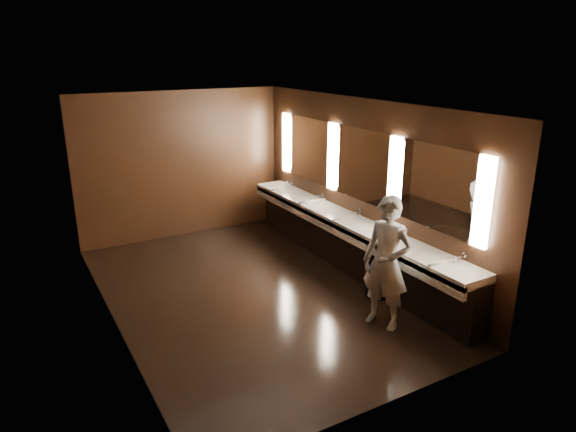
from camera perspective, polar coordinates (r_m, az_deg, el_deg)
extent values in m
plane|color=black|center=(7.89, -3.98, -8.46)|extent=(6.00, 6.00, 0.00)
cube|color=#2D2D2B|center=(7.09, -4.48, 12.22)|extent=(4.00, 6.00, 0.02)
cube|color=black|center=(10.08, -11.71, 5.57)|extent=(4.00, 0.02, 2.80)
cube|color=black|center=(5.01, 11.06, -7.30)|extent=(4.00, 0.02, 2.80)
cube|color=black|center=(6.79, -19.58, -1.17)|extent=(0.02, 6.00, 2.80)
cube|color=black|center=(8.39, 8.18, 3.28)|extent=(0.02, 6.00, 2.80)
cube|color=black|center=(8.59, 6.94, -3.29)|extent=(0.36, 5.40, 0.81)
cube|color=silver|center=(8.39, 6.53, -0.58)|extent=(0.55, 5.40, 0.12)
cube|color=silver|center=(8.28, 5.14, -1.38)|extent=(0.06, 5.40, 0.18)
cylinder|color=silver|center=(6.95, 18.61, -4.26)|extent=(0.18, 0.04, 0.04)
cylinder|color=silver|center=(7.66, 12.54, -1.64)|extent=(0.18, 0.04, 0.04)
cylinder|color=silver|center=(8.45, 7.58, 0.52)|extent=(0.18, 0.04, 0.04)
cylinder|color=silver|center=(9.31, 3.49, 2.29)|extent=(0.18, 0.04, 0.04)
cylinder|color=silver|center=(10.21, 0.10, 3.75)|extent=(0.18, 0.04, 0.04)
cube|color=#FBE3C4|center=(6.63, 20.88, 1.40)|extent=(0.06, 0.22, 1.15)
cube|color=white|center=(7.15, 16.07, 3.05)|extent=(0.03, 1.32, 1.15)
cube|color=#FBE3C4|center=(7.70, 11.77, 4.42)|extent=(0.06, 0.23, 1.15)
cube|color=white|center=(8.30, 8.21, 5.60)|extent=(0.03, 1.32, 1.15)
cube|color=#FBE3C4|center=(8.92, 4.97, 6.58)|extent=(0.06, 0.23, 1.15)
cube|color=white|center=(9.59, 2.31, 7.44)|extent=(0.03, 1.32, 1.15)
cube|color=#FBE3C4|center=(10.25, -0.16, 8.15)|extent=(0.06, 0.22, 1.15)
imported|color=#8AA3CD|center=(6.76, 10.90, -5.16)|extent=(0.64, 0.76, 1.78)
cylinder|color=black|center=(7.77, 9.92, -6.71)|extent=(0.46, 0.46, 0.59)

